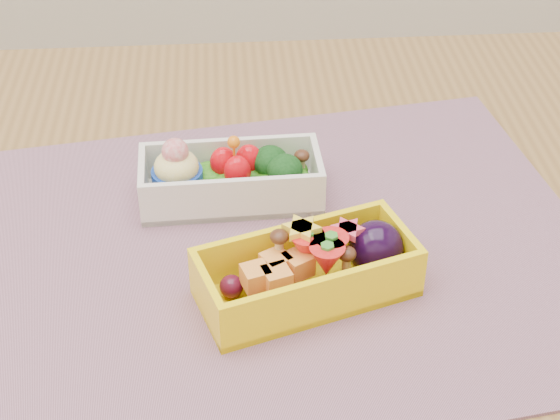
{
  "coord_description": "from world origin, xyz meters",
  "views": [
    {
      "loc": [
        -0.06,
        -0.51,
        1.19
      ],
      "look_at": [
        -0.02,
        0.03,
        0.79
      ],
      "focal_mm": 56.56,
      "sensor_mm": 36.0,
      "label": 1
    }
  ],
  "objects": [
    {
      "name": "bento_white",
      "position": [
        -0.05,
        0.1,
        0.77
      ],
      "size": [
        0.15,
        0.07,
        0.06
      ],
      "rotation": [
        0.0,
        0.0,
        0.03
      ],
      "color": "silver",
      "rests_on": "placemat"
    },
    {
      "name": "bento_yellow",
      "position": [
        0.0,
        -0.03,
        0.78
      ],
      "size": [
        0.17,
        0.12,
        0.05
      ],
      "rotation": [
        0.0,
        0.0,
        0.32
      ],
      "color": "yellow",
      "rests_on": "placemat"
    },
    {
      "name": "table",
      "position": [
        0.0,
        0.0,
        0.65
      ],
      "size": [
        1.2,
        0.8,
        0.75
      ],
      "color": "brown",
      "rests_on": "ground"
    },
    {
      "name": "placemat",
      "position": [
        -0.02,
        0.02,
        0.75
      ],
      "size": [
        0.56,
        0.46,
        0.0
      ],
      "primitive_type": "cube",
      "rotation": [
        0.0,
        0.0,
        0.15
      ],
      "color": "gray",
      "rests_on": "table"
    }
  ]
}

